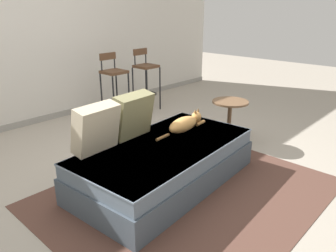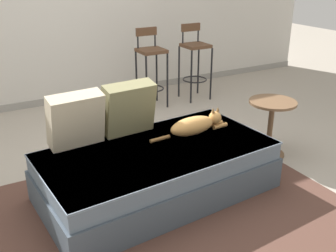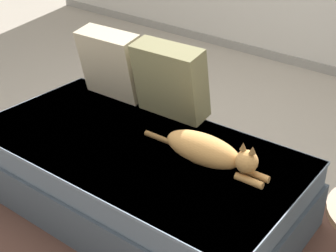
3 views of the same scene
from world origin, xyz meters
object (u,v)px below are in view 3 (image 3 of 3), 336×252
object	(u,v)px
cat	(208,151)
throw_pillow_middle	(170,81)
couch	(136,174)
throw_pillow_corner	(112,64)

from	to	relation	value
cat	throw_pillow_middle	bearing A→B (deg)	150.64
couch	cat	xyz separation A→B (m)	(0.41, 0.10, 0.27)
throw_pillow_corner	throw_pillow_middle	bearing A→B (deg)	4.10
throw_pillow_middle	cat	bearing A→B (deg)	-29.36
couch	throw_pillow_corner	size ratio (longest dim) A/B	4.28
couch	cat	bearing A→B (deg)	13.61
throw_pillow_middle	couch	bearing A→B (deg)	-79.00
couch	throw_pillow_middle	size ratio (longest dim) A/B	4.21
throw_pillow_corner	throw_pillow_middle	world-z (taller)	throw_pillow_middle
couch	cat	distance (m)	0.50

